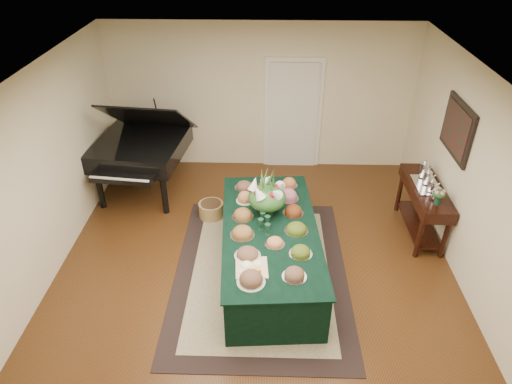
{
  "coord_description": "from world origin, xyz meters",
  "views": [
    {
      "loc": [
        0.15,
        -4.87,
        4.36
      ],
      "look_at": [
        0.0,
        0.3,
        1.05
      ],
      "focal_mm": 32.0,
      "sensor_mm": 36.0,
      "label": 1
    }
  ],
  "objects_px": {
    "floral_centerpiece": "(267,194)",
    "buffet_table": "(270,250)",
    "mahogany_sideboard": "(424,197)",
    "grand_piano": "(141,147)"
  },
  "relations": [
    {
      "from": "floral_centerpiece",
      "to": "mahogany_sideboard",
      "type": "distance_m",
      "value": 2.45
    },
    {
      "from": "mahogany_sideboard",
      "to": "grand_piano",
      "type": "bearing_deg",
      "value": 166.85
    },
    {
      "from": "buffet_table",
      "to": "floral_centerpiece",
      "type": "height_order",
      "value": "floral_centerpiece"
    },
    {
      "from": "floral_centerpiece",
      "to": "grand_piano",
      "type": "height_order",
      "value": "grand_piano"
    },
    {
      "from": "floral_centerpiece",
      "to": "mahogany_sideboard",
      "type": "height_order",
      "value": "floral_centerpiece"
    },
    {
      "from": "floral_centerpiece",
      "to": "buffet_table",
      "type": "bearing_deg",
      "value": -82.52
    },
    {
      "from": "floral_centerpiece",
      "to": "mahogany_sideboard",
      "type": "bearing_deg",
      "value": 14.33
    },
    {
      "from": "buffet_table",
      "to": "floral_centerpiece",
      "type": "relative_size",
      "value": 5.1
    },
    {
      "from": "buffet_table",
      "to": "grand_piano",
      "type": "xyz_separation_m",
      "value": [
        -2.18,
        2.0,
        0.5
      ]
    },
    {
      "from": "floral_centerpiece",
      "to": "grand_piano",
      "type": "xyz_separation_m",
      "value": [
        -2.14,
        1.65,
        -0.18
      ]
    }
  ]
}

